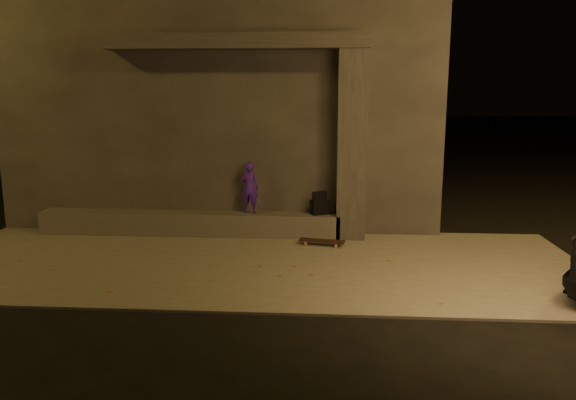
# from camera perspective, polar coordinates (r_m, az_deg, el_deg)

# --- Properties ---
(ground) EXTENTS (120.00, 120.00, 0.00)m
(ground) POSITION_cam_1_polar(r_m,az_deg,el_deg) (7.70, -5.59, -10.92)
(ground) COLOR black
(ground) RESTS_ON ground
(sidewalk) EXTENTS (11.00, 4.40, 0.04)m
(sidewalk) POSITION_cam_1_polar(r_m,az_deg,el_deg) (9.56, -3.61, -6.36)
(sidewalk) COLOR #615B55
(sidewalk) RESTS_ON ground
(building) EXTENTS (9.00, 5.10, 5.22)m
(building) POSITION_cam_1_polar(r_m,az_deg,el_deg) (13.72, -5.45, 9.87)
(building) COLOR #33302E
(building) RESTS_ON ground
(ledge) EXTENTS (6.00, 0.55, 0.45)m
(ledge) POSITION_cam_1_polar(r_m,az_deg,el_deg) (11.43, -9.95, -2.33)
(ledge) COLOR #514E4A
(ledge) RESTS_ON sidewalk
(column) EXTENTS (0.55, 0.55, 3.60)m
(column) POSITION_cam_1_polar(r_m,az_deg,el_deg) (10.85, 6.49, 5.50)
(column) COLOR #33302E
(column) RESTS_ON sidewalk
(canopy) EXTENTS (5.00, 0.70, 0.28)m
(canopy) POSITION_cam_1_polar(r_m,az_deg,el_deg) (11.01, -5.26, 15.71)
(canopy) COLOR #33302E
(canopy) RESTS_ON column
(skateboarder) EXTENTS (0.40, 0.29, 1.02)m
(skateboarder) POSITION_cam_1_polar(r_m,az_deg,el_deg) (11.05, -3.93, 1.24)
(skateboarder) COLOR #3F18A2
(skateboarder) RESTS_ON ledge
(backpack) EXTENTS (0.39, 0.34, 0.47)m
(backpack) POSITION_cam_1_polar(r_m,az_deg,el_deg) (11.01, 3.23, -0.61)
(backpack) COLOR black
(backpack) RESTS_ON ledge
(skateboard) EXTENTS (0.88, 0.39, 0.09)m
(skateboard) POSITION_cam_1_polar(r_m,az_deg,el_deg) (10.51, 3.46, -4.19)
(skateboard) COLOR black
(skateboard) RESTS_ON sidewalk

